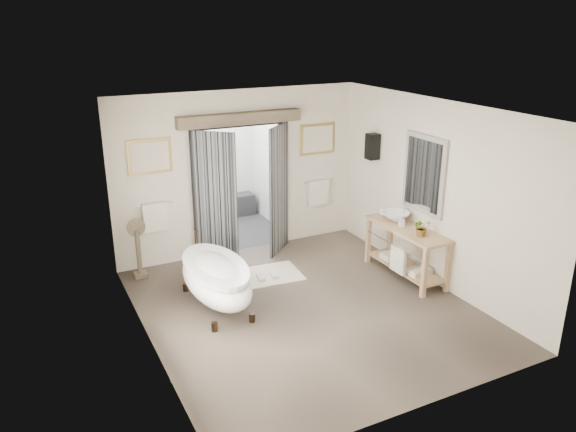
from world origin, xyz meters
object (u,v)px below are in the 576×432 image
Objects in this scene: basin at (396,217)px; vanity at (406,248)px; clawfoot_tub at (216,278)px; rug at (264,275)px.

vanity is at bearing -98.15° from basin.
rug is (1.04, 0.61, -0.44)m from clawfoot_tub.
vanity is 2.35m from rug.
basin reaches higher than clawfoot_tub.
basin is (2.08, -0.70, 0.92)m from rug.
rug is (-2.05, 1.04, -0.50)m from vanity.
clawfoot_tub reaches higher than vanity.
basin reaches higher than rug.
vanity reaches higher than rug.
clawfoot_tub is 1.18× the size of vanity.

